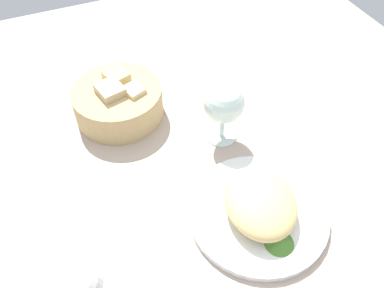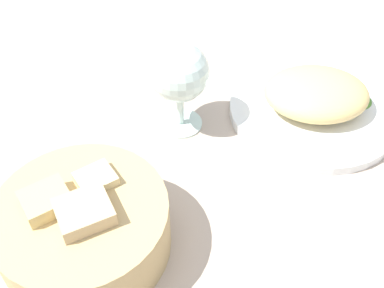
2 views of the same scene
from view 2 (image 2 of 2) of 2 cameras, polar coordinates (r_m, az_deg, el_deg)
name	(u,v)px [view 2 (image 2 of 2)]	position (r cm, az deg, el deg)	size (l,w,h in cm)	color
ground_plane	(253,181)	(59.21, 7.79, -4.67)	(140.00, 140.00, 2.00)	#B4A18F
plate	(312,110)	(68.18, 14.93, 4.14)	(24.05, 24.05, 1.40)	white
omelette	(316,93)	(66.20, 15.44, 6.21)	(14.71, 11.90, 4.98)	#E4C278
lettuce_garnish	(356,95)	(70.34, 20.07, 5.79)	(4.87, 4.87, 1.62)	#497F2D
bread_basket	(83,225)	(50.17, -13.58, -9.99)	(18.44, 18.44, 8.59)	tan
wine_glass_near	(179,75)	(59.21, -1.61, 8.73)	(7.92, 7.92, 13.09)	silver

